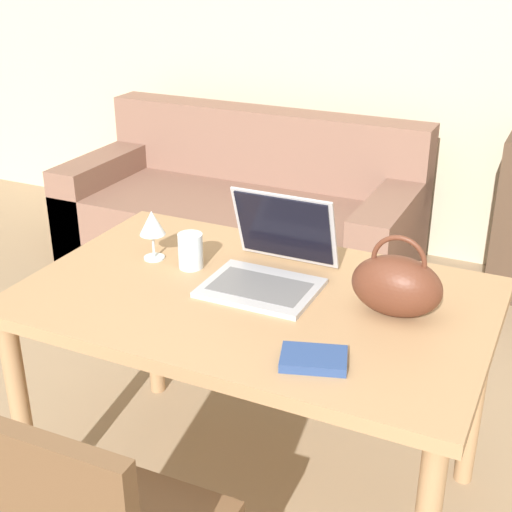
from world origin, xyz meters
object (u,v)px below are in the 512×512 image
(couch, at_px, (243,218))
(wine_glass, at_px, (152,225))
(handbag, at_px, (397,285))
(laptop, at_px, (272,259))
(drinking_glass, at_px, (191,251))

(couch, xyz_separation_m, wine_glass, (0.42, -1.49, 0.58))
(couch, height_order, wine_glass, wine_glass)
(handbag, bearing_deg, wine_glass, 177.97)
(laptop, height_order, handbag, laptop)
(couch, xyz_separation_m, handbag, (1.21, -1.52, 0.55))
(wine_glass, bearing_deg, handbag, -2.03)
(laptop, relative_size, handbag, 1.39)
(couch, distance_m, laptop, 1.77)
(drinking_glass, xyz_separation_m, handbag, (0.65, -0.02, 0.03))
(couch, distance_m, wine_glass, 1.66)
(drinking_glass, relative_size, handbag, 0.45)
(couch, bearing_deg, handbag, -51.37)
(drinking_glass, xyz_separation_m, wine_glass, (-0.14, 0.01, 0.06))
(laptop, distance_m, wine_glass, 0.41)
(laptop, height_order, drinking_glass, laptop)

